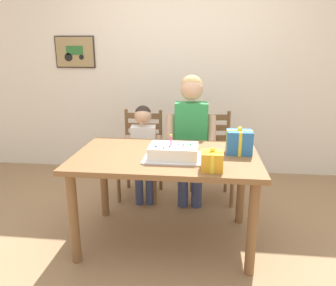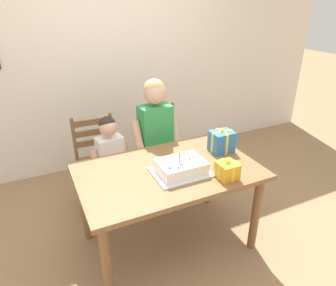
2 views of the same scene
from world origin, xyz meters
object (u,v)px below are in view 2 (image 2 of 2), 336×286
object	(u,v)px
birthday_cake	(181,167)
gift_box_red_large	(222,141)
chair_left	(98,162)
gift_box_beside_cake	(227,170)
child_older	(155,131)
child_younger	(111,157)
dining_table	(168,180)
chair_right	(165,148)

from	to	relation	value
birthday_cake	gift_box_red_large	world-z (taller)	gift_box_red_large
gift_box_red_large	chair_left	distance (m)	1.28
gift_box_beside_cake	child_older	distance (m)	0.96
chair_left	child_younger	world-z (taller)	child_younger
dining_table	gift_box_red_large	distance (m)	0.60
gift_box_beside_cake	child_younger	bearing A→B (deg)	124.60
birthday_cake	dining_table	bearing A→B (deg)	126.53
dining_table	chair_right	world-z (taller)	chair_right
gift_box_beside_cake	child_older	xyz separation A→B (m)	(-0.18, 0.94, -0.01)
chair_left	chair_right	distance (m)	0.75
gift_box_red_large	child_younger	distance (m)	1.05
gift_box_red_large	gift_box_beside_cake	world-z (taller)	gift_box_red_large
child_older	child_younger	xyz separation A→B (m)	(-0.47, 0.00, -0.18)
chair_left	dining_table	bearing A→B (deg)	-66.74
dining_table	birthday_cake	xyz separation A→B (m)	(0.07, -0.09, 0.15)
dining_table	birthday_cake	bearing A→B (deg)	-53.47
dining_table	child_younger	size ratio (longest dim) A/B	1.39
gift_box_red_large	child_older	distance (m)	0.68
gift_box_red_large	gift_box_beside_cake	distance (m)	0.45
gift_box_red_large	child_older	world-z (taller)	child_older
gift_box_red_large	chair_right	size ratio (longest dim) A/B	0.24
gift_box_beside_cake	chair_left	xyz separation A→B (m)	(-0.72, 1.18, -0.35)
chair_right	gift_box_red_large	bearing A→B (deg)	-76.31
gift_box_beside_cake	child_older	size ratio (longest dim) A/B	0.12
chair_right	child_older	world-z (taller)	child_older
birthday_cake	child_older	size ratio (longest dim) A/B	0.33
dining_table	gift_box_red_large	world-z (taller)	gift_box_red_large
gift_box_red_large	chair_right	xyz separation A→B (m)	(-0.19, 0.78, -0.38)
chair_left	birthday_cake	bearing A→B (deg)	-65.36
gift_box_red_large	gift_box_beside_cake	bearing A→B (deg)	-118.76
gift_box_red_large	child_older	bearing A→B (deg)	126.16
dining_table	chair_right	distance (m)	0.97
gift_box_red_large	dining_table	bearing A→B (deg)	-170.79
gift_box_beside_cake	child_younger	size ratio (longest dim) A/B	0.16
child_older	child_younger	world-z (taller)	child_older
gift_box_beside_cake	gift_box_red_large	bearing A→B (deg)	61.24
birthday_cake	child_younger	size ratio (longest dim) A/B	0.43
birthday_cake	chair_right	xyz separation A→B (m)	(0.31, 0.96, -0.33)
gift_box_beside_cake	birthday_cake	bearing A→B (deg)	142.88
birthday_cake	chair_right	size ratio (longest dim) A/B	0.48
gift_box_beside_cake	chair_left	size ratio (longest dim) A/B	0.18
chair_left	chair_right	world-z (taller)	same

